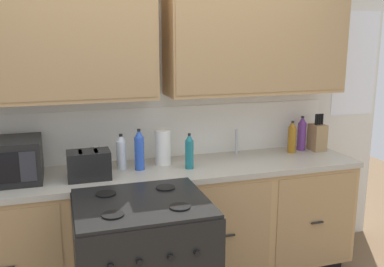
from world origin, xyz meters
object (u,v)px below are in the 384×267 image
object	(u,v)px
bottle_amber	(292,137)
bottle_teal	(189,151)
knife_block	(317,137)
bottle_blue	(139,150)
bottle_violet	(302,134)
bottle_clear	(121,152)
toaster	(89,165)
paper_towel_roll	(163,147)
microwave	(3,161)

from	to	relation	value
bottle_amber	bottle_teal	bearing A→B (deg)	-169.49
bottle_amber	knife_block	bearing A→B (deg)	0.77
bottle_blue	bottle_violet	bearing A→B (deg)	5.90
bottle_violet	bottle_teal	distance (m)	1.08
knife_block	bottle_blue	xyz separation A→B (m)	(-1.52, -0.10, 0.03)
bottle_teal	bottle_clear	xyz separation A→B (m)	(-0.47, 0.13, -0.00)
knife_block	bottle_violet	size ratio (longest dim) A/B	1.08
bottle_amber	toaster	bearing A→B (deg)	-173.26
bottle_amber	bottle_violet	bearing A→B (deg)	22.32
paper_towel_roll	bottle_clear	distance (m)	0.31
toaster	paper_towel_roll	bearing A→B (deg)	18.34
microwave	paper_towel_roll	bearing A→B (deg)	4.04
toaster	bottle_teal	xyz separation A→B (m)	(0.70, 0.02, 0.03)
bottle_blue	paper_towel_roll	bearing A→B (deg)	23.67
microwave	bottle_violet	size ratio (longest dim) A/B	1.67
bottle_violet	bottle_amber	xyz separation A→B (m)	(-0.12, -0.05, -0.01)
knife_block	paper_towel_roll	distance (m)	1.33
paper_towel_roll	bottle_violet	world-z (taller)	bottle_violet
bottle_teal	bottle_clear	bearing A→B (deg)	164.22
paper_towel_roll	bottle_teal	size ratio (longest dim) A/B	1.01
bottle_teal	bottle_amber	size ratio (longest dim) A/B	0.98
microwave	toaster	xyz separation A→B (m)	(0.53, -0.11, -0.04)
bottle_violet	bottle_amber	distance (m)	0.13
paper_towel_roll	bottle_blue	xyz separation A→B (m)	(-0.19, -0.08, 0.01)
toaster	bottle_clear	bearing A→B (deg)	32.58
bottle_violet	bottle_amber	size ratio (longest dim) A/B	1.09
microwave	paper_towel_roll	distance (m)	1.08
bottle_amber	bottle_clear	bearing A→B (deg)	-178.32
bottle_blue	bottle_amber	world-z (taller)	bottle_blue
bottle_teal	paper_towel_roll	bearing A→B (deg)	134.21
toaster	bottle_amber	distance (m)	1.65
bottle_blue	bottle_teal	xyz separation A→B (m)	(0.35, -0.08, -0.02)
microwave	bottle_violet	xyz separation A→B (m)	(2.29, 0.14, 0.00)
knife_block	bottle_blue	distance (m)	1.52
bottle_violet	bottle_clear	bearing A→B (deg)	-176.58
toaster	bottle_amber	bearing A→B (deg)	6.74
paper_towel_roll	bottle_amber	size ratio (longest dim) A/B	0.99
knife_block	bottle_amber	size ratio (longest dim) A/B	1.18
microwave	bottle_teal	distance (m)	1.24
microwave	bottle_amber	distance (m)	2.17
knife_block	bottle_clear	distance (m)	1.64
toaster	bottle_amber	xyz separation A→B (m)	(1.64, 0.19, 0.03)
bottle_violet	bottle_clear	size ratio (longest dim) A/B	1.12
microwave	knife_block	bearing A→B (deg)	2.17
paper_towel_roll	bottle_teal	distance (m)	0.22
bottle_violet	bottle_blue	bearing A→B (deg)	-174.10
bottle_clear	bottle_violet	bearing A→B (deg)	3.42
bottle_blue	bottle_amber	xyz separation A→B (m)	(1.28, 0.09, -0.02)
bottle_amber	bottle_blue	bearing A→B (deg)	-175.76
toaster	bottle_blue	distance (m)	0.37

